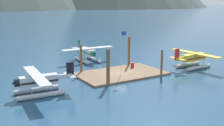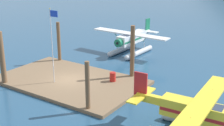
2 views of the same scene
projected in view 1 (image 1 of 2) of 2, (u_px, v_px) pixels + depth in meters
name	position (u px, v px, depth m)	size (l,w,h in m)	color
ground_plane	(120.00, 74.00, 45.28)	(1200.00, 1200.00, 0.00)	navy
dock_platform	(120.00, 74.00, 45.25)	(13.98, 8.57, 0.30)	brown
piling_near_left	(108.00, 67.00, 39.06)	(0.50, 0.50, 5.19)	brown
piling_near_right	(162.00, 63.00, 44.27)	(0.36, 0.36, 4.15)	brown
piling_far_left	(81.00, 59.00, 45.61)	(0.39, 0.39, 4.73)	brown
piling_far_right	(129.00, 52.00, 50.50)	(0.43, 0.43, 5.40)	brown
flagpole	(122.00, 48.00, 42.85)	(0.95, 0.10, 7.00)	silver
fuel_drum	(132.00, 65.00, 48.63)	(0.62, 0.62, 0.88)	#AD1E19
mooring_buoy	(193.00, 61.00, 53.62)	(0.71, 0.71, 0.71)	orange
seaplane_yellow_stbd_aft	(193.00, 59.00, 49.43)	(7.98, 10.45, 3.84)	#B7BABF
seaplane_white_bow_centre	(87.00, 53.00, 54.74)	(10.44, 7.98, 3.84)	#B7BABF
seaplane_silver_port_aft	(39.00, 83.00, 35.19)	(7.97, 10.47, 3.84)	#B7BABF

